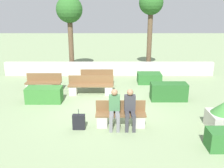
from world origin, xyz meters
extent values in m
plane|color=gray|center=(0.00, 0.00, 0.00)|extent=(60.00, 60.00, 0.00)
cube|color=#B7B2A8|center=(0.00, 5.22, 0.40)|extent=(12.63, 0.30, 0.81)
cube|color=brown|center=(0.48, -1.58, 0.44)|extent=(1.76, 0.44, 0.05)
cube|color=brown|center=(0.48, -1.34, 0.67)|extent=(1.76, 0.04, 0.40)
cube|color=#B7B2A8|center=(-0.17, -1.58, 0.21)|extent=(0.36, 0.40, 0.42)
cube|color=#B7B2A8|center=(1.13, -1.58, 0.21)|extent=(0.36, 0.40, 0.42)
cube|color=brown|center=(-0.62, 2.92, 0.44)|extent=(1.71, 0.44, 0.05)
cube|color=brown|center=(-0.62, 3.17, 0.67)|extent=(1.71, 0.04, 0.40)
cube|color=#B7B2A8|center=(-1.25, 2.92, 0.21)|extent=(0.36, 0.40, 0.42)
cube|color=#B7B2A8|center=(0.01, 2.92, 0.21)|extent=(0.36, 0.40, 0.42)
cube|color=brown|center=(-0.83, 1.72, 0.44)|extent=(2.15, 0.44, 0.05)
cube|color=brown|center=(-0.83, 1.97, 0.67)|extent=(2.15, 0.04, 0.40)
cube|color=#B7B2A8|center=(-1.68, 1.72, 0.21)|extent=(0.36, 0.40, 0.42)
cube|color=#B7B2A8|center=(0.02, 1.72, 0.21)|extent=(0.36, 0.40, 0.42)
cube|color=brown|center=(-3.19, 2.16, 0.44)|extent=(1.74, 0.44, 0.05)
cube|color=brown|center=(-3.19, 2.40, 0.67)|extent=(1.74, 0.04, 0.40)
cube|color=#B7B2A8|center=(-3.83, 2.16, 0.21)|extent=(0.36, 0.40, 0.42)
cube|color=#B7B2A8|center=(-2.55, 2.16, 0.21)|extent=(0.36, 0.40, 0.42)
cube|color=slate|center=(0.16, -1.79, 0.53)|extent=(0.14, 0.46, 0.13)
cube|color=slate|center=(0.36, -1.79, 0.53)|extent=(0.14, 0.46, 0.13)
cube|color=slate|center=(0.14, -2.02, 0.30)|extent=(0.11, 0.11, 0.60)
cube|color=slate|center=(0.38, -2.02, 0.30)|extent=(0.11, 0.11, 0.60)
cube|color=#3D6B42|center=(0.26, -1.55, 0.87)|extent=(0.38, 0.22, 0.54)
sphere|color=#936B4C|center=(0.26, -1.57, 1.25)|extent=(0.22, 0.22, 0.22)
cube|color=#333338|center=(0.69, -1.79, 0.53)|extent=(0.14, 0.46, 0.13)
cube|color=#333338|center=(0.89, -1.79, 0.53)|extent=(0.14, 0.46, 0.13)
cube|color=#333338|center=(0.67, -2.02, 0.30)|extent=(0.11, 0.11, 0.60)
cube|color=#333338|center=(0.91, -2.02, 0.30)|extent=(0.11, 0.11, 0.60)
cube|color=#333338|center=(0.79, -1.55, 0.87)|extent=(0.38, 0.22, 0.54)
sphere|color=#936B4C|center=(0.79, -1.57, 1.25)|extent=(0.22, 0.22, 0.22)
cube|color=#235623|center=(2.71, 0.98, 0.39)|extent=(1.60, 0.64, 0.78)
cube|color=#286028|center=(2.22, 3.59, 0.28)|extent=(1.27, 0.87, 0.55)
cube|color=#33702D|center=(-2.79, 0.73, 0.34)|extent=(1.54, 0.69, 0.67)
cube|color=#B7B2A8|center=(3.95, -1.84, 0.30)|extent=(0.98, 0.98, 0.61)
cube|color=black|center=(-0.95, -1.80, 0.26)|extent=(0.42, 0.19, 0.53)
cylinder|color=#333338|center=(-0.95, -1.80, 0.63)|extent=(0.02, 0.02, 0.20)
cylinder|color=brown|center=(-2.37, 5.96, 1.71)|extent=(0.31, 0.31, 3.42)
sphere|color=#285B23|center=(-2.37, 5.96, 3.85)|extent=(1.58, 1.58, 1.58)
cylinder|color=brown|center=(2.54, 6.31, 1.92)|extent=(0.30, 0.30, 3.85)
sphere|color=#285B23|center=(2.54, 6.31, 4.25)|extent=(1.47, 1.47, 1.47)
camera|label=1|loc=(0.18, -9.53, 4.03)|focal=40.00mm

